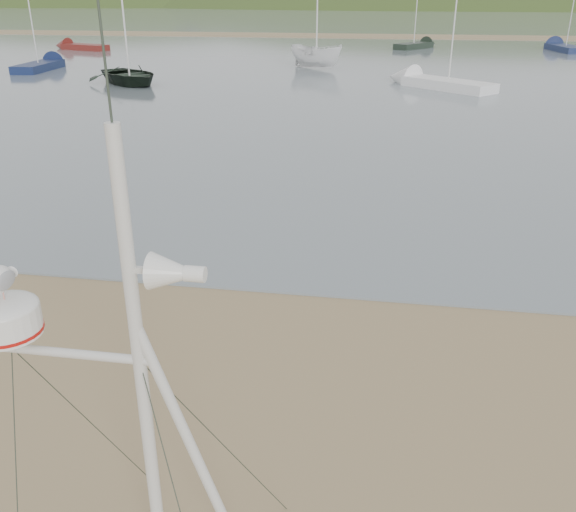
% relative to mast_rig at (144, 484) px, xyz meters
% --- Properties ---
extents(ground, '(560.00, 560.00, 0.00)m').
position_rel_mast_rig_xyz_m(ground, '(-1.93, 1.92, -1.23)').
color(ground, olive).
rests_on(ground, ground).
extents(water, '(560.00, 256.00, 0.04)m').
position_rel_mast_rig_xyz_m(water, '(-1.93, 133.92, -1.21)').
color(water, slate).
rests_on(water, ground).
extents(sandbar, '(560.00, 7.00, 0.07)m').
position_rel_mast_rig_xyz_m(sandbar, '(-1.93, 71.92, -1.16)').
color(sandbar, olive).
rests_on(sandbar, water).
extents(hill_ridge, '(620.00, 180.00, 80.00)m').
position_rel_mast_rig_xyz_m(hill_ridge, '(16.59, 236.92, -20.93)').
color(hill_ridge, '#293B18').
rests_on(hill_ridge, ground).
extents(mast_rig, '(2.26, 2.41, 5.10)m').
position_rel_mast_rig_xyz_m(mast_rig, '(0.00, 0.00, 0.00)').
color(mast_rig, silver).
rests_on(mast_rig, ground).
extents(boat_dark, '(3.15, 3.32, 4.97)m').
position_rel_mast_rig_xyz_m(boat_dark, '(-12.88, 30.10, 1.29)').
color(boat_dark, black).
rests_on(boat_dark, water).
extents(boat_white, '(2.24, 2.23, 4.26)m').
position_rel_mast_rig_xyz_m(boat_white, '(-3.37, 39.40, 0.94)').
color(boat_white, white).
rests_on(boat_white, water).
extents(sailboat_dark_mid, '(4.55, 5.75, 5.96)m').
position_rel_mast_rig_xyz_m(sailboat_dark_mid, '(4.37, 57.44, -0.93)').
color(sailboat_dark_mid, black).
rests_on(sailboat_dark_mid, ground).
extents(sailboat_blue_far, '(2.86, 7.37, 7.13)m').
position_rel_mast_rig_xyz_m(sailboat_blue_far, '(16.28, 57.46, -0.93)').
color(sailboat_blue_far, '#131F45').
rests_on(sailboat_blue_far, ground).
extents(dinghy_red_far, '(6.18, 3.42, 1.47)m').
position_rel_mast_rig_xyz_m(dinghy_red_far, '(-26.88, 50.50, -0.94)').
color(dinghy_red_far, maroon).
rests_on(dinghy_red_far, ground).
extents(sailboat_blue_near, '(2.11, 6.57, 6.44)m').
position_rel_mast_rig_xyz_m(sailboat_blue_near, '(-21.63, 36.94, -0.93)').
color(sailboat_blue_near, '#131F45').
rests_on(sailboat_blue_near, ground).
extents(sailboat_white_near, '(6.25, 5.91, 6.88)m').
position_rel_mast_rig_xyz_m(sailboat_white_near, '(3.46, 32.39, -0.93)').
color(sailboat_white_near, white).
rests_on(sailboat_white_near, ground).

